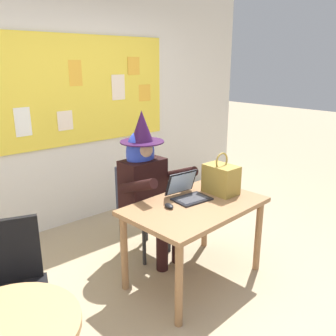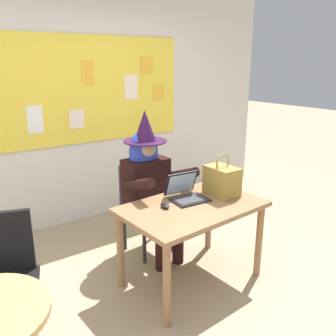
{
  "view_description": "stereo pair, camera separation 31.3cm",
  "coord_description": "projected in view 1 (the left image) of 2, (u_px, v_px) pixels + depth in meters",
  "views": [
    {
      "loc": [
        -1.88,
        -1.83,
        1.86
      ],
      "look_at": [
        0.09,
        0.43,
        0.96
      ],
      "focal_mm": 37.94,
      "sensor_mm": 36.0,
      "label": 1
    },
    {
      "loc": [
        -1.63,
        -2.02,
        1.86
      ],
      "look_at": [
        0.09,
        0.43,
        0.96
      ],
      "focal_mm": 37.94,
      "sensor_mm": 36.0,
      "label": 2
    }
  ],
  "objects": [
    {
      "name": "person_costumed",
      "position": [
        147.0,
        179.0,
        3.37
      ],
      "size": [
        0.61,
        0.68,
        1.44
      ],
      "rotation": [
        0.0,
        0.0,
        -1.53
      ],
      "color": "black",
      "rests_on": "ground"
    },
    {
      "name": "chair_spare_by_window",
      "position": [
        13.0,
        282.0,
        2.28
      ],
      "size": [
        0.53,
        0.53,
        0.9
      ],
      "rotation": [
        0.0,
        0.0,
        4.38
      ],
      "color": "black",
      "rests_on": "ground"
    },
    {
      "name": "chair_at_desk",
      "position": [
        139.0,
        203.0,
        3.54
      ],
      "size": [
        0.45,
        0.45,
        0.9
      ],
      "rotation": [
        0.0,
        0.0,
        -1.49
      ],
      "color": "#2D3347",
      "rests_on": "ground"
    },
    {
      "name": "laptop",
      "position": [
        188.0,
        193.0,
        3.09
      ],
      "size": [
        0.33,
        0.32,
        0.22
      ],
      "rotation": [
        0.0,
        0.0,
        -0.08
      ],
      "color": "black",
      "rests_on": "desk_main"
    },
    {
      "name": "handbag",
      "position": [
        221.0,
        179.0,
        3.19
      ],
      "size": [
        0.2,
        0.3,
        0.38
      ],
      "rotation": [
        0.0,
        0.0,
        -0.03
      ],
      "color": "olive",
      "rests_on": "desk_main"
    },
    {
      "name": "wall_back_bulletin",
      "position": [
        75.0,
        94.0,
        3.99
      ],
      "size": [
        5.36,
        2.0,
        3.0
      ],
      "color": "silver",
      "rests_on": "ground"
    },
    {
      "name": "ground_plane",
      "position": [
        193.0,
        288.0,
        3.04
      ],
      "size": [
        24.0,
        24.0,
        0.0
      ],
      "primitive_type": "plane",
      "color": "tan"
    },
    {
      "name": "computer_mouse",
      "position": [
        169.0,
        206.0,
        2.89
      ],
      "size": [
        0.08,
        0.11,
        0.03
      ],
      "primitive_type": "ellipsoid",
      "rotation": [
        0.0,
        0.0,
        -0.21
      ],
      "color": "black",
      "rests_on": "desk_main"
    },
    {
      "name": "desk_main",
      "position": [
        195.0,
        215.0,
        3.01
      ],
      "size": [
        1.22,
        0.82,
        0.72
      ],
      "rotation": [
        0.0,
        0.0,
        0.06
      ],
      "color": "#8E6642",
      "rests_on": "ground"
    }
  ]
}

